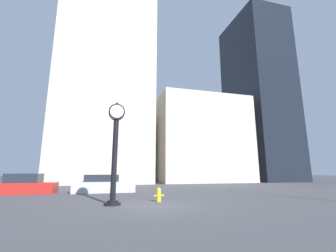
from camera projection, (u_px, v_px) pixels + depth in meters
ground_plane at (153, 206)px, 10.48m from camera, size 200.00×200.00×0.00m
building_tall_tower at (107, 78)px, 35.71m from camera, size 13.48×12.00×32.56m
building_storefront_row at (197, 141)px, 37.72m from camera, size 14.23×12.00×13.29m
building_glass_modern at (257, 96)px, 42.83m from camera, size 8.32×12.00×31.50m
street_clock at (115, 146)px, 11.22m from camera, size 0.82×0.79×5.09m
car_red at (26, 185)px, 16.31m from camera, size 4.06×1.92×1.44m
car_silver at (103, 185)px, 17.48m from camera, size 4.68×1.96×1.35m
fire_hydrant_far at (159, 195)px, 11.90m from camera, size 0.54×0.23×0.73m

